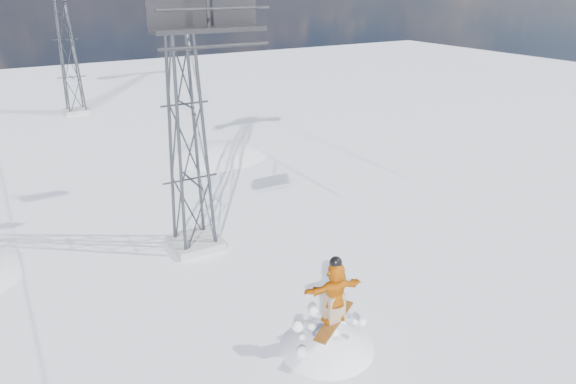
% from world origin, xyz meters
% --- Properties ---
extents(ground, '(120.00, 120.00, 0.00)m').
position_xyz_m(ground, '(0.00, 0.00, 0.00)').
color(ground, white).
rests_on(ground, ground).
extents(snow_terrain, '(39.00, 37.00, 22.00)m').
position_xyz_m(snow_terrain, '(-4.77, 21.24, -9.59)').
color(snow_terrain, white).
rests_on(snow_terrain, ground).
extents(lift_tower_near, '(5.20, 1.80, 11.43)m').
position_xyz_m(lift_tower_near, '(0.80, 8.00, 5.47)').
color(lift_tower_near, '#999999').
rests_on(lift_tower_near, ground).
extents(lift_tower_far, '(5.20, 1.80, 11.43)m').
position_xyz_m(lift_tower_far, '(0.80, 33.00, 5.47)').
color(lift_tower_far, '#999999').
rests_on(lift_tower_far, ground).
extents(lift_chair_near, '(2.05, 0.59, 2.55)m').
position_xyz_m(lift_chair_near, '(-1.40, 0.12, 8.81)').
color(lift_chair_near, black).
rests_on(lift_chair_near, ground).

